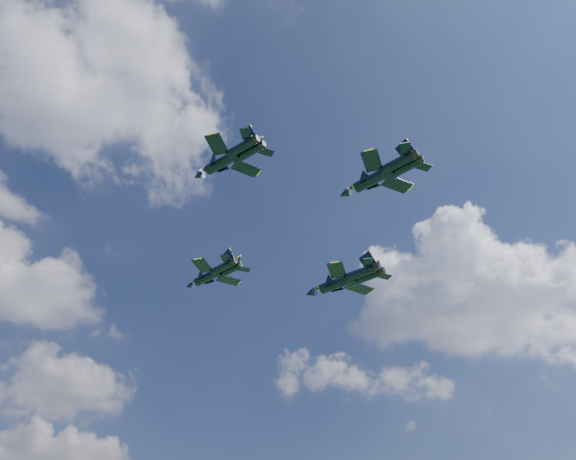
{
  "coord_description": "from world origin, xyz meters",
  "views": [
    {
      "loc": [
        -31.34,
        -63.68,
        3.28
      ],
      "look_at": [
        5.93,
        -0.28,
        57.36
      ],
      "focal_mm": 35.0,
      "sensor_mm": 36.0,
      "label": 1
    }
  ],
  "objects_px": {
    "jet_right": "(336,284)",
    "jet_slot": "(371,180)",
    "jet_lead": "(207,277)",
    "jet_left": "(221,163)"
  },
  "relations": [
    {
      "from": "jet_lead",
      "to": "jet_left",
      "type": "height_order",
      "value": "jet_left"
    },
    {
      "from": "jet_lead",
      "to": "jet_right",
      "type": "height_order",
      "value": "jet_right"
    },
    {
      "from": "jet_left",
      "to": "jet_lead",
      "type": "bearing_deg",
      "value": 47.61
    },
    {
      "from": "jet_lead",
      "to": "jet_right",
      "type": "relative_size",
      "value": 0.82
    },
    {
      "from": "jet_slot",
      "to": "jet_right",
      "type": "bearing_deg",
      "value": 47.44
    },
    {
      "from": "jet_right",
      "to": "jet_slot",
      "type": "xyz_separation_m",
      "value": [
        -11.47,
        -25.99,
        0.72
      ]
    },
    {
      "from": "jet_left",
      "to": "jet_right",
      "type": "xyz_separation_m",
      "value": [
        31.21,
        16.28,
        -2.55
      ]
    },
    {
      "from": "jet_lead",
      "to": "jet_left",
      "type": "relative_size",
      "value": 1.03
    },
    {
      "from": "jet_lead",
      "to": "jet_right",
      "type": "distance_m",
      "value": 23.71
    },
    {
      "from": "jet_left",
      "to": "jet_slot",
      "type": "xyz_separation_m",
      "value": [
        19.74,
        -9.71,
        -1.83
      ]
    }
  ]
}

